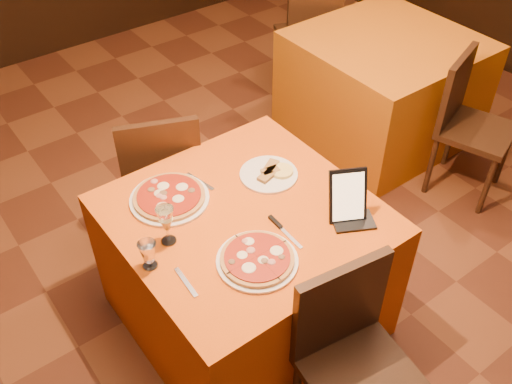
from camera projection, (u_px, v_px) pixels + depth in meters
floor at (304, 296)px, 3.13m from camera, size 6.00×7.00×0.01m
main_table at (245, 268)px, 2.78m from camera, size 1.10×1.10×0.75m
side_table at (381, 88)px, 4.04m from camera, size 1.10×1.10×0.75m
chair_main_near at (362, 376)px, 2.26m from camera, size 0.43×0.43×0.91m
chair_main_far at (161, 171)px, 3.22m from camera, size 0.55×0.55×0.91m
chair_side_near at (477, 131)px, 3.51m from camera, size 0.49×0.49×0.91m
chair_side_far at (306, 35)px, 4.48m from camera, size 0.61×0.61×0.91m
pizza_near at (257, 260)px, 2.31m from camera, size 0.34×0.34×0.03m
pizza_far at (169, 198)px, 2.59m from camera, size 0.36×0.36×0.03m
cutlet_dish at (269, 174)px, 2.72m from camera, size 0.28×0.28×0.03m
wine_glass at (167, 225)px, 2.34m from camera, size 0.08×0.08×0.19m
water_glass at (148, 255)px, 2.26m from camera, size 0.07×0.07×0.13m
tablet at (348, 196)px, 2.44m from camera, size 0.19×0.16×0.23m
knife at (287, 234)px, 2.43m from camera, size 0.02×0.20×0.01m
fork_near at (186, 282)px, 2.23m from camera, size 0.03×0.17×0.01m
fork_far at (200, 182)px, 2.69m from camera, size 0.05×0.18×0.01m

